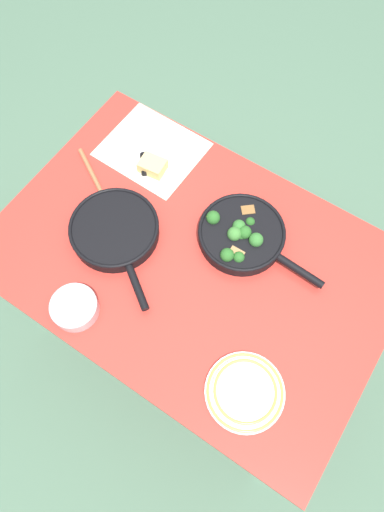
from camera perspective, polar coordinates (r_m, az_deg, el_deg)
name	(u,v)px	position (r m, az deg, el deg)	size (l,w,h in m)	color
ground_plane	(192,324)	(2.13, 0.00, -8.50)	(14.00, 14.00, 0.00)	#51755B
dining_table_red	(192,269)	(1.51, 0.00, -1.62)	(1.24, 0.85, 0.74)	red
skillet_broccoli	(242,235)	(1.44, 6.25, 2.64)	(0.43, 0.28, 0.07)	black
skillet_eggs	(115,230)	(1.47, -9.61, 3.19)	(0.39, 0.31, 0.05)	black
wooden_spoon	(103,196)	(1.56, -11.03, 7.37)	(0.31, 0.19, 0.02)	#996B42
parchment_sheet	(152,149)	(1.66, -5.01, 13.17)	(0.34, 0.29, 0.00)	silver
grater_knife	(144,156)	(1.63, -6.08, 12.31)	(0.16, 0.19, 0.02)	silver
cheese_block	(153,166)	(1.59, -4.94, 11.15)	(0.09, 0.08, 0.04)	#EFD67A
dinner_plate_stack	(245,392)	(1.32, 6.63, -16.49)	(0.22, 0.22, 0.03)	silver
prep_bowl_steel	(75,308)	(1.39, -14.45, -6.27)	(0.14, 0.14, 0.05)	#B7B7BC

